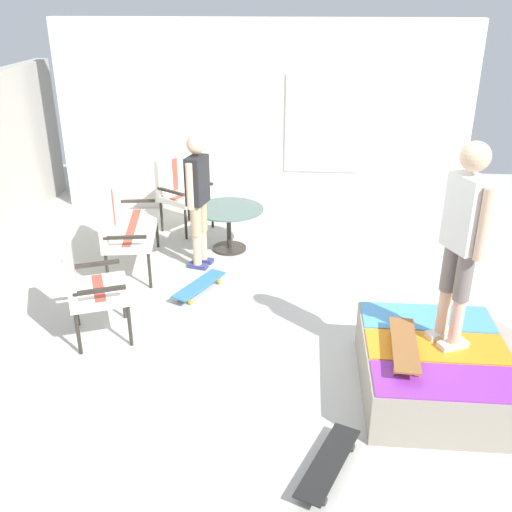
{
  "coord_description": "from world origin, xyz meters",
  "views": [
    {
      "loc": [
        -4.77,
        -0.1,
        3.11
      ],
      "look_at": [
        0.47,
        0.32,
        0.7
      ],
      "focal_mm": 40.93,
      "sensor_mm": 36.0,
      "label": 1
    }
  ],
  "objects_px": {
    "patio_chair_by_wall": "(85,281)",
    "skate_ramp": "(437,369)",
    "skateboard_by_bench": "(199,285)",
    "patio_table": "(229,220)",
    "skateboard_on_ramp": "(404,345)",
    "person_watching": "(198,193)",
    "patio_chair_near_house": "(180,186)",
    "person_skater": "(463,232)",
    "skateboard_spare": "(329,463)",
    "patio_bench": "(122,220)"
  },
  "relations": [
    {
      "from": "skateboard_on_ramp",
      "to": "person_skater",
      "type": "bearing_deg",
      "value": -61.22
    },
    {
      "from": "patio_bench",
      "to": "person_watching",
      "type": "bearing_deg",
      "value": -82.29
    },
    {
      "from": "patio_table",
      "to": "skateboard_spare",
      "type": "xyz_separation_m",
      "value": [
        -3.81,
        -1.17,
        -0.32
      ]
    },
    {
      "from": "patio_bench",
      "to": "patio_table",
      "type": "relative_size",
      "value": 1.47
    },
    {
      "from": "skateboard_spare",
      "to": "skate_ramp",
      "type": "bearing_deg",
      "value": -42.98
    },
    {
      "from": "person_watching",
      "to": "skateboard_by_bench",
      "type": "distance_m",
      "value": 1.11
    },
    {
      "from": "patio_chair_near_house",
      "to": "patio_table",
      "type": "relative_size",
      "value": 1.13
    },
    {
      "from": "skateboard_by_bench",
      "to": "skate_ramp",
      "type": "bearing_deg",
      "value": -125.07
    },
    {
      "from": "skate_ramp",
      "to": "skateboard_on_ramp",
      "type": "relative_size",
      "value": 2.18
    },
    {
      "from": "person_watching",
      "to": "skateboard_by_bench",
      "type": "relative_size",
      "value": 2.0
    },
    {
      "from": "skate_ramp",
      "to": "patio_table",
      "type": "height_order",
      "value": "patio_table"
    },
    {
      "from": "patio_bench",
      "to": "patio_chair_by_wall",
      "type": "xyz_separation_m",
      "value": [
        -1.59,
        -0.12,
        -0.0
      ]
    },
    {
      "from": "patio_table",
      "to": "skateboard_by_bench",
      "type": "xyz_separation_m",
      "value": [
        -1.21,
        0.19,
        -0.32
      ]
    },
    {
      "from": "skate_ramp",
      "to": "skateboard_spare",
      "type": "height_order",
      "value": "skate_ramp"
    },
    {
      "from": "skateboard_spare",
      "to": "patio_chair_by_wall",
      "type": "bearing_deg",
      "value": 54.63
    },
    {
      "from": "patio_table",
      "to": "skateboard_on_ramp",
      "type": "height_order",
      "value": "patio_table"
    },
    {
      "from": "patio_bench",
      "to": "patio_table",
      "type": "bearing_deg",
      "value": -62.3
    },
    {
      "from": "patio_chair_by_wall",
      "to": "skate_ramp",
      "type": "bearing_deg",
      "value": -100.7
    },
    {
      "from": "skateboard_spare",
      "to": "skateboard_on_ramp",
      "type": "xyz_separation_m",
      "value": [
        0.86,
        -0.61,
        0.45
      ]
    },
    {
      "from": "patio_chair_near_house",
      "to": "skateboard_by_bench",
      "type": "height_order",
      "value": "patio_chair_near_house"
    },
    {
      "from": "patio_chair_near_house",
      "to": "skateboard_spare",
      "type": "xyz_separation_m",
      "value": [
        -4.53,
        -1.94,
        -0.53
      ]
    },
    {
      "from": "person_skater",
      "to": "skateboard_spare",
      "type": "xyz_separation_m",
      "value": [
        -1.07,
        0.98,
        -1.34
      ]
    },
    {
      "from": "skateboard_spare",
      "to": "skateboard_by_bench",
      "type": "bearing_deg",
      "value": 27.54
    },
    {
      "from": "patio_chair_by_wall",
      "to": "patio_table",
      "type": "bearing_deg",
      "value": -26.09
    },
    {
      "from": "patio_chair_by_wall",
      "to": "skateboard_by_bench",
      "type": "relative_size",
      "value": 1.26
    },
    {
      "from": "person_watching",
      "to": "patio_bench",
      "type": "bearing_deg",
      "value": 97.71
    },
    {
      "from": "patio_bench",
      "to": "person_skater",
      "type": "bearing_deg",
      "value": -122.27
    },
    {
      "from": "patio_chair_by_wall",
      "to": "person_skater",
      "type": "xyz_separation_m",
      "value": [
        -0.53,
        -3.24,
        0.82
      ]
    },
    {
      "from": "patio_bench",
      "to": "patio_chair_by_wall",
      "type": "distance_m",
      "value": 1.59
    },
    {
      "from": "patio_chair_near_house",
      "to": "patio_table",
      "type": "height_order",
      "value": "patio_chair_near_house"
    },
    {
      "from": "person_skater",
      "to": "skateboard_on_ramp",
      "type": "relative_size",
      "value": 2.07
    },
    {
      "from": "person_watching",
      "to": "patio_chair_by_wall",
      "type": "bearing_deg",
      "value": 155.2
    },
    {
      "from": "patio_chair_near_house",
      "to": "skateboard_on_ramp",
      "type": "bearing_deg",
      "value": -145.3
    },
    {
      "from": "skateboard_spare",
      "to": "patio_bench",
      "type": "bearing_deg",
      "value": 36.63
    },
    {
      "from": "patio_table",
      "to": "skateboard_on_ramp",
      "type": "relative_size",
      "value": 1.11
    },
    {
      "from": "person_watching",
      "to": "skateboard_spare",
      "type": "height_order",
      "value": "person_watching"
    },
    {
      "from": "skate_ramp",
      "to": "patio_bench",
      "type": "bearing_deg",
      "value": 56.44
    },
    {
      "from": "skate_ramp",
      "to": "skateboard_by_bench",
      "type": "xyz_separation_m",
      "value": [
        1.6,
        2.29,
        -0.14
      ]
    },
    {
      "from": "patio_table",
      "to": "person_watching",
      "type": "xyz_separation_m",
      "value": [
        -0.51,
        0.3,
        0.53
      ]
    },
    {
      "from": "patio_table",
      "to": "skateboard_spare",
      "type": "bearing_deg",
      "value": -163.0
    },
    {
      "from": "patio_chair_by_wall",
      "to": "person_skater",
      "type": "relative_size",
      "value": 0.61
    },
    {
      "from": "person_skater",
      "to": "skate_ramp",
      "type": "bearing_deg",
      "value": 141.69
    },
    {
      "from": "patio_chair_by_wall",
      "to": "skateboard_by_bench",
      "type": "bearing_deg",
      "value": -41.71
    },
    {
      "from": "person_watching",
      "to": "person_skater",
      "type": "relative_size",
      "value": 0.96
    },
    {
      "from": "patio_chair_near_house",
      "to": "skateboard_on_ramp",
      "type": "xyz_separation_m",
      "value": [
        -3.67,
        -2.54,
        -0.08
      ]
    },
    {
      "from": "patio_chair_by_wall",
      "to": "skateboard_by_bench",
      "type": "height_order",
      "value": "patio_chair_by_wall"
    },
    {
      "from": "patio_table",
      "to": "skateboard_spare",
      "type": "relative_size",
      "value": 1.11
    },
    {
      "from": "person_skater",
      "to": "skateboard_by_bench",
      "type": "relative_size",
      "value": 2.08
    },
    {
      "from": "patio_chair_by_wall",
      "to": "person_skater",
      "type": "distance_m",
      "value": 3.38
    },
    {
      "from": "patio_chair_by_wall",
      "to": "skateboard_on_ramp",
      "type": "bearing_deg",
      "value": -104.5
    }
  ]
}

